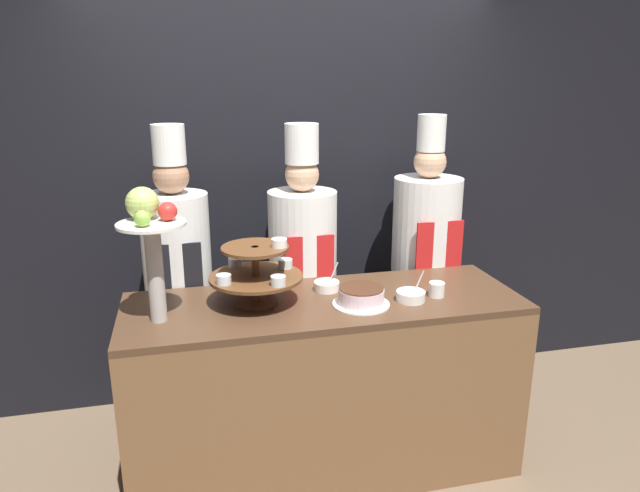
{
  "coord_description": "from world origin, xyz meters",
  "views": [
    {
      "loc": [
        -0.63,
        -2.21,
        2.01
      ],
      "look_at": [
        0.0,
        0.44,
        1.2
      ],
      "focal_mm": 32.0,
      "sensor_mm": 36.0,
      "label": 1
    }
  ],
  "objects": [
    {
      "name": "fruit_pedestal",
      "position": [
        -0.8,
        0.3,
        1.37
      ],
      "size": [
        0.3,
        0.3,
        0.6
      ],
      "color": "#B2ADA8",
      "rests_on": "buffet_counter"
    },
    {
      "name": "cake_round",
      "position": [
        0.16,
        0.24,
        0.99
      ],
      "size": [
        0.28,
        0.28,
        0.09
      ],
      "color": "white",
      "rests_on": "buffet_counter"
    },
    {
      "name": "wall_back",
      "position": [
        0.0,
        1.25,
        1.4
      ],
      "size": [
        10.0,
        0.06,
        2.8
      ],
      "color": "black",
      "rests_on": "ground_plane"
    },
    {
      "name": "chef_center_right",
      "position": [
        0.76,
        0.87,
        0.98
      ],
      "size": [
        0.41,
        0.41,
        1.81
      ],
      "color": "#38332D",
      "rests_on": "ground_plane"
    },
    {
      "name": "chef_center_left",
      "position": [
        -0.0,
        0.87,
        0.97
      ],
      "size": [
        0.39,
        0.39,
        1.77
      ],
      "color": "black",
      "rests_on": "ground_plane"
    },
    {
      "name": "chef_left",
      "position": [
        -0.7,
        0.87,
        0.97
      ],
      "size": [
        0.37,
        0.37,
        1.78
      ],
      "color": "black",
      "rests_on": "ground_plane"
    },
    {
      "name": "serving_bowl_far",
      "position": [
        0.04,
        0.47,
        0.97
      ],
      "size": [
        0.13,
        0.13,
        0.15
      ],
      "color": "white",
      "rests_on": "buffet_counter"
    },
    {
      "name": "serving_bowl_near",
      "position": [
        0.41,
        0.23,
        0.98
      ],
      "size": [
        0.14,
        0.14,
        0.15
      ],
      "color": "white",
      "rests_on": "buffet_counter"
    },
    {
      "name": "tiered_stand",
      "position": [
        -0.33,
        0.37,
        1.12
      ],
      "size": [
        0.45,
        0.45,
        0.33
      ],
      "color": "brown",
      "rests_on": "buffet_counter"
    },
    {
      "name": "buffet_counter",
      "position": [
        0.0,
        0.34,
        0.48
      ],
      "size": [
        1.96,
        0.67,
        0.95
      ],
      "color": "brown",
      "rests_on": "ground_plane"
    },
    {
      "name": "cup_white",
      "position": [
        0.56,
        0.26,
        0.99
      ],
      "size": [
        0.08,
        0.08,
        0.07
      ],
      "color": "white",
      "rests_on": "buffet_counter"
    }
  ]
}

